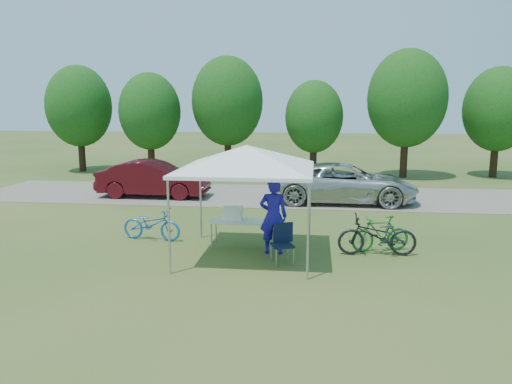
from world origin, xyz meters
TOP-DOWN VIEW (x-y plane):
  - ground at (0.00, 0.00)m, footprint 100.00×100.00m
  - gravel_strip at (0.00, 8.00)m, footprint 24.00×5.00m
  - canopy at (0.00, 0.00)m, footprint 4.53×4.53m
  - treeline at (-0.29, 14.05)m, footprint 24.89×4.28m
  - folding_table at (-0.21, 0.82)m, footprint 1.68×0.70m
  - folding_chair at (0.90, -0.40)m, footprint 0.61×0.65m
  - cooler at (-0.49, 0.82)m, footprint 0.49×0.34m
  - ice_cream_cup at (0.39, 0.77)m, footprint 0.07×0.07m
  - cyclist at (0.62, 0.30)m, footprint 0.71×0.48m
  - bike_blue at (-2.80, 1.13)m, footprint 1.73×0.80m
  - bike_green at (3.29, 0.79)m, footprint 1.58×0.84m
  - bike_dark at (3.17, 0.43)m, footprint 1.96×0.79m
  - minivan at (2.76, 6.98)m, footprint 5.30×2.49m
  - sedan at (-4.74, 7.20)m, footprint 4.36×1.52m

SIDE VIEW (x-z plane):
  - ground at x=0.00m, z-range 0.00..0.00m
  - gravel_strip at x=0.00m, z-range 0.00..0.02m
  - bike_blue at x=-2.80m, z-range 0.00..0.88m
  - bike_green at x=3.29m, z-range 0.00..0.91m
  - bike_dark at x=3.17m, z-range 0.00..1.01m
  - folding_chair at x=0.90m, z-range 0.09..1.02m
  - folding_table at x=-0.21m, z-range 0.30..0.99m
  - ice_cream_cup at x=0.39m, z-range 0.69..0.74m
  - sedan at x=-4.74m, z-range 0.02..1.46m
  - minivan at x=2.76m, z-range 0.02..1.48m
  - cooler at x=-0.49m, z-range 0.69..1.05m
  - cyclist at x=0.62m, z-range 0.00..1.89m
  - canopy at x=0.00m, z-range 1.15..4.15m
  - treeline at x=-0.29m, z-range 0.38..6.68m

